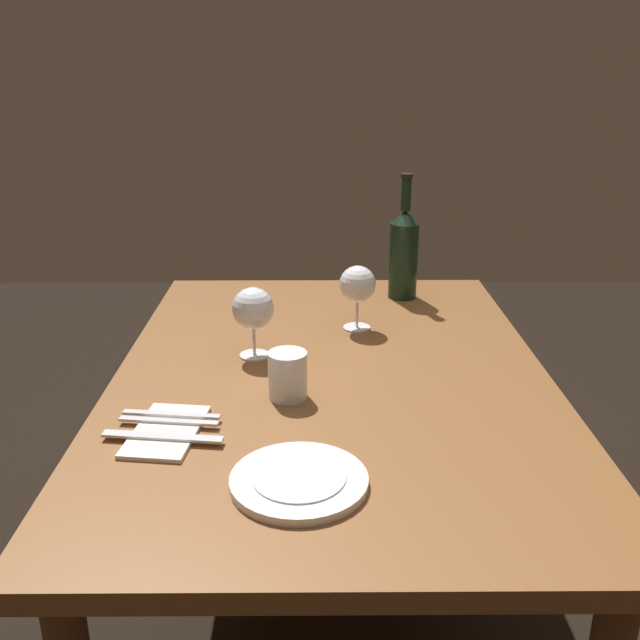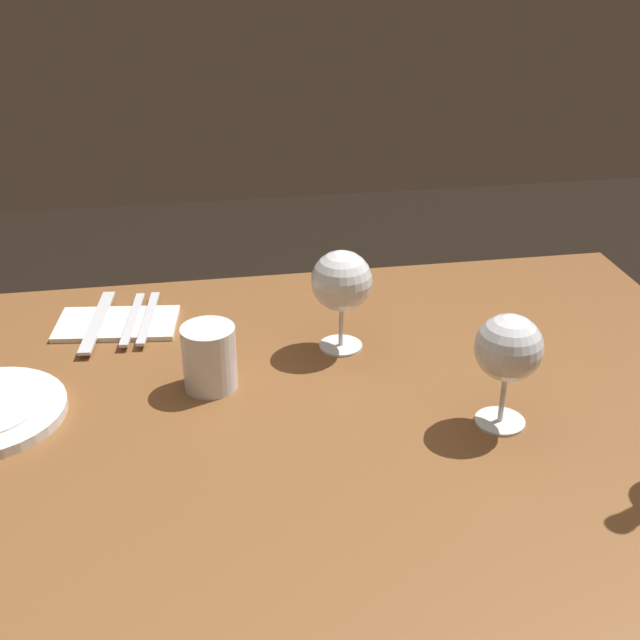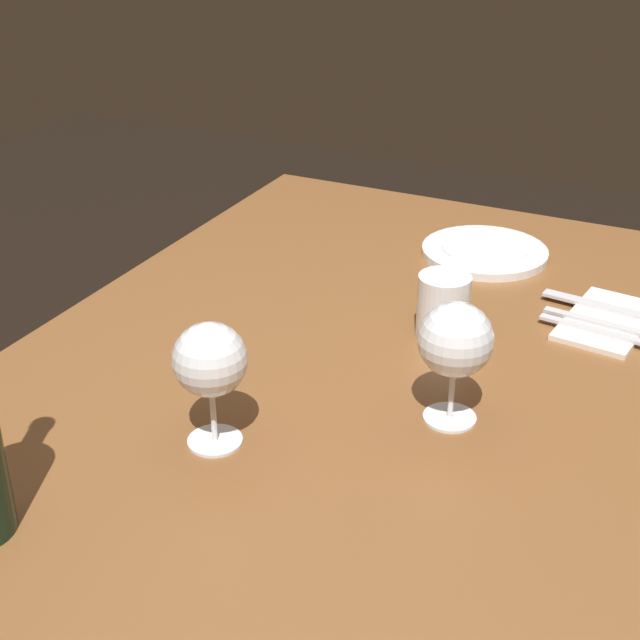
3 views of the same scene
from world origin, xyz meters
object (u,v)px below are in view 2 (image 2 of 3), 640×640
wine_glass_right (342,283)px  fork_inner (133,319)px  table_knife (97,321)px  fork_outer (148,318)px  water_tumbler (210,360)px  folded_napkin (117,324)px  wine_glass_left (508,350)px

wine_glass_right → fork_inner: (0.32, -0.13, -0.10)m
fork_inner → table_knife: (0.06, 0.00, 0.00)m
fork_outer → table_knife: same height
water_tumbler → table_knife: bearing=-50.7°
water_tumbler → fork_outer: 0.23m
water_tumbler → folded_napkin: 0.25m
wine_glass_left → water_tumbler: wine_glass_left is taller
water_tumbler → folded_napkin: (0.14, -0.21, -0.04)m
water_tumbler → wine_glass_right: bearing=-158.1°
wine_glass_left → fork_inner: bearing=-36.7°
folded_napkin → fork_outer: 0.05m
folded_napkin → table_knife: 0.03m
fork_inner → wine_glass_right: bearing=158.1°
wine_glass_left → fork_inner: (0.48, -0.36, -0.10)m
folded_napkin → table_knife: table_knife is taller
water_tumbler → fork_outer: size_ratio=0.52×
folded_napkin → fork_outer: size_ratio=1.12×
fork_outer → fork_inner: bearing=0.0°
wine_glass_right → fork_outer: size_ratio=0.87×
wine_glass_right → fork_outer: 0.33m
wine_glass_left → water_tumbler: 0.41m
water_tumbler → fork_outer: (0.09, -0.21, -0.03)m
wine_glass_right → folded_napkin: 0.38m
wine_glass_right → folded_napkin: (0.34, -0.13, -0.10)m
folded_napkin → fork_inner: size_ratio=1.12×
table_knife → folded_napkin: bearing=180.0°
water_tumbler → wine_glass_left: bearing=157.4°
wine_glass_left → wine_glass_right: (0.17, -0.23, -0.00)m
fork_outer → wine_glass_left: bearing=141.8°
water_tumbler → table_knife: (0.17, -0.21, -0.03)m
fork_inner → fork_outer: size_ratio=1.00×
wine_glass_right → water_tumbler: size_ratio=1.69×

